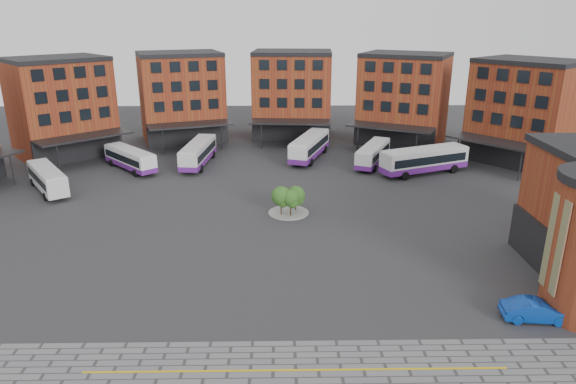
{
  "coord_description": "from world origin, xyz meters",
  "views": [
    {
      "loc": [
        1.11,
        -39.93,
        20.71
      ],
      "look_at": [
        1.87,
        7.56,
        4.0
      ],
      "focal_mm": 32.0,
      "sensor_mm": 36.0,
      "label": 1
    }
  ],
  "objects_px": {
    "bus_b": "(130,159)",
    "bus_e": "(373,154)",
    "bus_c": "(198,153)",
    "bus_d": "(310,146)",
    "bus_f": "(424,160)",
    "blue_car": "(536,310)",
    "bus_a": "(47,178)",
    "tree_island": "(289,198)"
  },
  "relations": [
    {
      "from": "bus_d",
      "to": "tree_island",
      "type": "bearing_deg",
      "value": -79.11
    },
    {
      "from": "bus_b",
      "to": "bus_f",
      "type": "relative_size",
      "value": 0.73
    },
    {
      "from": "bus_e",
      "to": "blue_car",
      "type": "height_order",
      "value": "bus_e"
    },
    {
      "from": "bus_b",
      "to": "bus_e",
      "type": "bearing_deg",
      "value": -39.89
    },
    {
      "from": "bus_d",
      "to": "blue_car",
      "type": "bearing_deg",
      "value": -52.7
    },
    {
      "from": "bus_a",
      "to": "bus_b",
      "type": "bearing_deg",
      "value": 14.02
    },
    {
      "from": "bus_e",
      "to": "bus_f",
      "type": "relative_size",
      "value": 0.83
    },
    {
      "from": "bus_c",
      "to": "bus_d",
      "type": "distance_m",
      "value": 16.36
    },
    {
      "from": "bus_a",
      "to": "bus_b",
      "type": "xyz_separation_m",
      "value": [
        7.54,
        8.93,
        -0.14
      ]
    },
    {
      "from": "bus_d",
      "to": "bus_c",
      "type": "bearing_deg",
      "value": -149.39
    },
    {
      "from": "bus_b",
      "to": "bus_e",
      "type": "height_order",
      "value": "bus_e"
    },
    {
      "from": "blue_car",
      "to": "bus_f",
      "type": "bearing_deg",
      "value": 3.24
    },
    {
      "from": "bus_c",
      "to": "blue_car",
      "type": "height_order",
      "value": "bus_c"
    },
    {
      "from": "tree_island",
      "to": "bus_b",
      "type": "bearing_deg",
      "value": 142.02
    },
    {
      "from": "tree_island",
      "to": "bus_d",
      "type": "bearing_deg",
      "value": 81.23
    },
    {
      "from": "bus_d",
      "to": "bus_b",
      "type": "bearing_deg",
      "value": -148.18
    },
    {
      "from": "bus_b",
      "to": "bus_c",
      "type": "height_order",
      "value": "bus_c"
    },
    {
      "from": "bus_b",
      "to": "bus_c",
      "type": "distance_m",
      "value": 9.36
    },
    {
      "from": "bus_a",
      "to": "blue_car",
      "type": "distance_m",
      "value": 54.42
    },
    {
      "from": "bus_d",
      "to": "blue_car",
      "type": "relative_size",
      "value": 2.62
    },
    {
      "from": "bus_c",
      "to": "blue_car",
      "type": "relative_size",
      "value": 2.48
    },
    {
      "from": "bus_c",
      "to": "bus_f",
      "type": "relative_size",
      "value": 0.93
    },
    {
      "from": "bus_d",
      "to": "bus_a",
      "type": "bearing_deg",
      "value": -136.64
    },
    {
      "from": "bus_b",
      "to": "blue_car",
      "type": "bearing_deg",
      "value": -87.15
    },
    {
      "from": "tree_island",
      "to": "bus_b",
      "type": "height_order",
      "value": "tree_island"
    },
    {
      "from": "bus_c",
      "to": "bus_e",
      "type": "relative_size",
      "value": 1.11
    },
    {
      "from": "bus_c",
      "to": "blue_car",
      "type": "bearing_deg",
      "value": -47.35
    },
    {
      "from": "bus_b",
      "to": "blue_car",
      "type": "distance_m",
      "value": 53.93
    },
    {
      "from": "bus_a",
      "to": "bus_f",
      "type": "bearing_deg",
      "value": -28.09
    },
    {
      "from": "bus_c",
      "to": "bus_f",
      "type": "distance_m",
      "value": 31.43
    },
    {
      "from": "tree_island",
      "to": "bus_b",
      "type": "distance_m",
      "value": 27.51
    },
    {
      "from": "tree_island",
      "to": "bus_a",
      "type": "xyz_separation_m",
      "value": [
        -29.23,
        8.0,
        -0.06
      ]
    },
    {
      "from": "bus_b",
      "to": "bus_d",
      "type": "distance_m",
      "value": 25.71
    },
    {
      "from": "tree_island",
      "to": "bus_d",
      "type": "height_order",
      "value": "bus_d"
    },
    {
      "from": "bus_c",
      "to": "bus_d",
      "type": "bearing_deg",
      "value": 16.86
    },
    {
      "from": "tree_island",
      "to": "bus_a",
      "type": "bearing_deg",
      "value": 164.7
    },
    {
      "from": "bus_d",
      "to": "bus_f",
      "type": "height_order",
      "value": "bus_f"
    },
    {
      "from": "tree_island",
      "to": "bus_f",
      "type": "distance_m",
      "value": 23.42
    },
    {
      "from": "bus_a",
      "to": "blue_car",
      "type": "relative_size",
      "value": 2.08
    },
    {
      "from": "bus_f",
      "to": "bus_b",
      "type": "bearing_deg",
      "value": -116.16
    },
    {
      "from": "bus_a",
      "to": "bus_c",
      "type": "xyz_separation_m",
      "value": [
        16.61,
        11.24,
        0.02
      ]
    },
    {
      "from": "tree_island",
      "to": "blue_car",
      "type": "distance_m",
      "value": 26.74
    }
  ]
}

